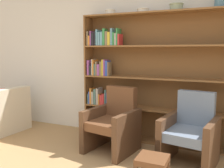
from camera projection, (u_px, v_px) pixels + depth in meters
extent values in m
cube|color=silver|center=(144.00, 56.00, 4.14)|extent=(12.00, 0.06, 2.75)
cube|color=brown|center=(89.00, 76.00, 4.39)|extent=(0.02, 0.30, 2.05)
cube|color=brown|center=(161.00, 12.00, 3.75)|extent=(2.49, 0.30, 0.03)
cube|color=brown|center=(158.00, 141.00, 4.02)|extent=(2.49, 0.30, 0.03)
cube|color=brown|center=(162.00, 78.00, 4.02)|extent=(2.49, 0.01, 2.05)
cube|color=orange|center=(91.00, 124.00, 4.44)|extent=(0.04, 0.17, 0.28)
cube|color=black|center=(92.00, 127.00, 4.42)|extent=(0.02, 0.14, 0.18)
cube|color=orange|center=(94.00, 126.00, 4.43)|extent=(0.02, 0.19, 0.23)
cube|color=gold|center=(95.00, 127.00, 4.40)|extent=(0.03, 0.15, 0.20)
cube|color=#388C47|center=(97.00, 129.00, 4.38)|extent=(0.04, 0.14, 0.16)
cube|color=#334CB2|center=(99.00, 126.00, 4.38)|extent=(0.02, 0.17, 0.27)
cube|color=orange|center=(100.00, 127.00, 4.35)|extent=(0.03, 0.13, 0.25)
cube|color=#4C756B|center=(102.00, 126.00, 4.34)|extent=(0.03, 0.14, 0.26)
cube|color=#4C756B|center=(104.00, 126.00, 4.34)|extent=(0.03, 0.17, 0.26)
cube|color=brown|center=(159.00, 110.00, 3.95)|extent=(2.49, 0.30, 0.02)
cube|color=#4C756B|center=(90.00, 98.00, 4.38)|extent=(0.02, 0.15, 0.17)
cube|color=#334CB2|center=(91.00, 97.00, 4.37)|extent=(0.02, 0.16, 0.22)
cube|color=orange|center=(92.00, 96.00, 4.36)|extent=(0.03, 0.17, 0.27)
cube|color=#B2A899|center=(94.00, 97.00, 4.35)|extent=(0.03, 0.17, 0.22)
cube|color=#4C756B|center=(97.00, 96.00, 4.34)|extent=(0.04, 0.20, 0.26)
cube|color=#B2A899|center=(99.00, 96.00, 4.31)|extent=(0.04, 0.19, 0.28)
cube|color=orange|center=(100.00, 99.00, 4.29)|extent=(0.02, 0.15, 0.18)
cube|color=red|center=(102.00, 99.00, 4.27)|extent=(0.04, 0.14, 0.17)
cube|color=red|center=(105.00, 99.00, 4.27)|extent=(0.04, 0.19, 0.19)
cube|color=#4C756B|center=(106.00, 97.00, 4.23)|extent=(0.02, 0.13, 0.26)
cube|color=#334CB2|center=(108.00, 99.00, 4.23)|extent=(0.02, 0.16, 0.22)
cube|color=#7F6B4C|center=(110.00, 99.00, 4.23)|extent=(0.02, 0.17, 0.21)
cube|color=#4C756B|center=(110.00, 98.00, 4.20)|extent=(0.02, 0.14, 0.25)
cube|color=brown|center=(159.00, 78.00, 3.89)|extent=(2.49, 0.30, 0.02)
cube|color=#994C99|center=(90.00, 68.00, 4.31)|extent=(0.04, 0.18, 0.25)
cube|color=black|center=(92.00, 70.00, 4.30)|extent=(0.04, 0.18, 0.16)
cube|color=#B2A899|center=(94.00, 67.00, 4.28)|extent=(0.02, 0.17, 0.27)
cube|color=orange|center=(95.00, 67.00, 4.27)|extent=(0.02, 0.18, 0.26)
cube|color=#4C756B|center=(97.00, 70.00, 4.27)|extent=(0.02, 0.18, 0.19)
cube|color=#7F6B4C|center=(98.00, 68.00, 4.25)|extent=(0.03, 0.18, 0.23)
cube|color=#994C99|center=(100.00, 70.00, 4.23)|extent=(0.04, 0.16, 0.19)
cube|color=#7F6B4C|center=(102.00, 68.00, 4.21)|extent=(0.03, 0.17, 0.24)
cube|color=gold|center=(104.00, 68.00, 4.18)|extent=(0.03, 0.12, 0.27)
cube|color=#994C99|center=(106.00, 68.00, 4.18)|extent=(0.02, 0.16, 0.27)
cube|color=#334CB2|center=(108.00, 68.00, 4.16)|extent=(0.04, 0.15, 0.25)
cube|color=#7F6B4C|center=(109.00, 69.00, 4.15)|extent=(0.02, 0.14, 0.23)
cube|color=brown|center=(160.00, 46.00, 3.82)|extent=(2.49, 0.30, 0.02)
cube|color=#7F6B4C|center=(90.00, 39.00, 4.25)|extent=(0.02, 0.19, 0.24)
cube|color=orange|center=(91.00, 41.00, 4.23)|extent=(0.03, 0.15, 0.16)
cube|color=#994C99|center=(93.00, 39.00, 4.23)|extent=(0.02, 0.18, 0.24)
cube|color=black|center=(94.00, 39.00, 4.21)|extent=(0.04, 0.16, 0.21)
cube|color=black|center=(97.00, 39.00, 4.19)|extent=(0.03, 0.16, 0.23)
cube|color=#669EB2|center=(99.00, 38.00, 4.19)|extent=(0.03, 0.19, 0.26)
cube|color=#669EB2|center=(100.00, 39.00, 4.15)|extent=(0.04, 0.14, 0.22)
cube|color=#669EB2|center=(103.00, 39.00, 4.14)|extent=(0.04, 0.17, 0.22)
cube|color=#388C47|center=(105.00, 37.00, 4.11)|extent=(0.04, 0.14, 0.27)
cube|color=#7F6B4C|center=(107.00, 39.00, 4.09)|extent=(0.04, 0.13, 0.22)
cube|color=gold|center=(110.00, 39.00, 4.07)|extent=(0.04, 0.13, 0.22)
cube|color=#669EB2|center=(113.00, 37.00, 4.06)|extent=(0.03, 0.16, 0.27)
cube|color=#388C47|center=(115.00, 39.00, 4.06)|extent=(0.03, 0.17, 0.21)
cube|color=#B2A899|center=(117.00, 39.00, 4.03)|extent=(0.03, 0.15, 0.19)
cube|color=#388C47|center=(119.00, 37.00, 4.03)|extent=(0.02, 0.18, 0.27)
cube|color=red|center=(120.00, 40.00, 4.03)|extent=(0.02, 0.18, 0.18)
cylinder|color=silver|center=(110.00, 12.00, 4.08)|extent=(0.15, 0.15, 0.08)
torus|color=silver|center=(110.00, 10.00, 4.08)|extent=(0.17, 0.17, 0.02)
cylinder|color=silver|center=(143.00, 11.00, 3.86)|extent=(0.17, 0.17, 0.06)
torus|color=silver|center=(143.00, 9.00, 3.86)|extent=(0.19, 0.19, 0.02)
cylinder|color=gray|center=(176.00, 7.00, 3.66)|extent=(0.18, 0.18, 0.10)
torus|color=gray|center=(176.00, 4.00, 3.65)|extent=(0.21, 0.21, 0.02)
cube|color=beige|center=(13.00, 110.00, 4.89)|extent=(0.84, 0.18, 0.61)
cube|color=brown|center=(116.00, 150.00, 3.23)|extent=(0.08, 0.08, 0.38)
cube|color=brown|center=(82.00, 141.00, 3.55)|extent=(0.08, 0.08, 0.38)
cube|color=brown|center=(138.00, 137.00, 3.73)|extent=(0.08, 0.08, 0.38)
cube|color=brown|center=(107.00, 130.00, 4.05)|extent=(0.08, 0.08, 0.38)
cube|color=brown|center=(111.00, 124.00, 3.61)|extent=(0.59, 0.72, 0.12)
cube|color=brown|center=(121.00, 102.00, 3.80)|extent=(0.49, 0.21, 0.49)
cube|color=brown|center=(128.00, 134.00, 3.47)|extent=(0.20, 0.68, 0.62)
cube|color=brown|center=(96.00, 127.00, 3.78)|extent=(0.20, 0.68, 0.62)
cube|color=brown|center=(206.00, 165.00, 2.80)|extent=(0.08, 0.08, 0.38)
cube|color=brown|center=(158.00, 154.00, 3.11)|extent=(0.08, 0.08, 0.38)
cube|color=brown|center=(217.00, 148.00, 3.30)|extent=(0.08, 0.08, 0.38)
cube|color=brown|center=(175.00, 139.00, 3.61)|extent=(0.08, 0.08, 0.38)
cube|color=slate|center=(189.00, 134.00, 3.18)|extent=(0.58, 0.71, 0.12)
cube|color=slate|center=(196.00, 109.00, 3.37)|extent=(0.49, 0.20, 0.49)
cube|color=brown|center=(212.00, 146.00, 3.04)|extent=(0.19, 0.68, 0.62)
cube|color=brown|center=(168.00, 137.00, 3.34)|extent=(0.19, 0.68, 0.62)
cube|color=brown|center=(143.00, 168.00, 2.79)|extent=(0.04, 0.04, 0.31)
cube|color=brown|center=(152.00, 160.00, 2.59)|extent=(0.31, 0.31, 0.06)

